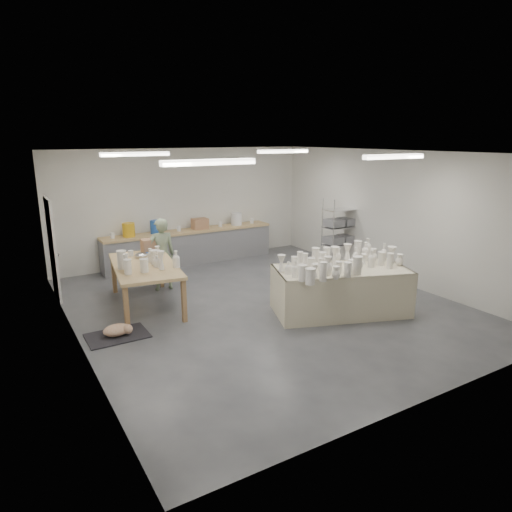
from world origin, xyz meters
TOP-DOWN VIEW (x-y plane):
  - room at (-0.11, 0.08)m, footprint 8.00×8.02m
  - back_counter at (-0.01, 3.68)m, footprint 4.60×0.60m
  - wire_shelf at (3.20, 1.40)m, footprint 0.88×0.48m
  - drying_table at (1.07, -1.09)m, footprint 2.74×2.01m
  - work_table at (-1.98, 1.19)m, footprint 1.48×2.45m
  - rug at (-2.90, 0.00)m, footprint 1.00×0.70m
  - cat at (-2.88, -0.01)m, footprint 0.54×0.46m
  - potter at (-1.38, 1.96)m, footprint 0.63×0.45m
  - red_stool at (-1.38, 2.23)m, footprint 0.44×0.44m

SIDE VIEW (x-z plane):
  - rug at x=-2.90m, z-range 0.00..0.02m
  - cat at x=-2.88m, z-range 0.02..0.22m
  - red_stool at x=-1.38m, z-range 0.13..0.46m
  - drying_table at x=1.07m, z-range -0.15..1.11m
  - back_counter at x=-0.01m, z-range -0.13..1.11m
  - potter at x=-1.38m, z-range 0.00..1.60m
  - work_table at x=-1.98m, z-range 0.25..1.47m
  - wire_shelf at x=3.20m, z-range 0.02..1.82m
  - room at x=-0.11m, z-range 0.56..3.56m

